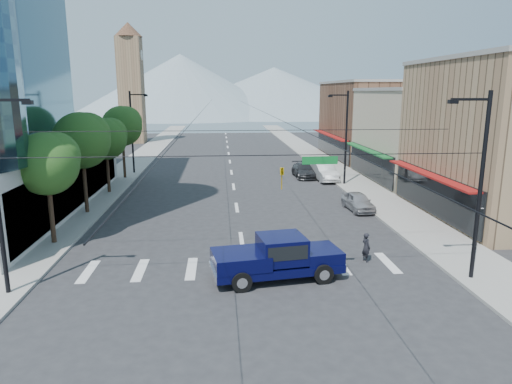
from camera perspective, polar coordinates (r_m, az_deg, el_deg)
ground at (r=22.67m, az=-1.09°, el=-10.77°), size 160.00×160.00×0.00m
sidewalk_left at (r=62.38m, az=-14.45°, el=3.91°), size 4.00×120.00×0.15m
sidewalk_right at (r=62.84m, az=7.70°, el=4.25°), size 4.00×120.00×0.15m
shop_mid at (r=49.76m, az=20.89°, el=6.54°), size 12.00×14.00×9.00m
shop_far at (r=64.51m, az=14.88°, el=8.56°), size 12.00×18.00×10.00m
clock_tower at (r=84.21m, az=-15.37°, el=13.20°), size 4.80×4.80×20.40m
mountain_left at (r=171.36m, az=-9.36°, el=13.01°), size 80.00×80.00×22.00m
mountain_right at (r=182.03m, az=2.25°, el=12.49°), size 90.00×90.00×18.00m
tree_near at (r=28.91m, az=-24.43°, el=3.49°), size 3.65×3.64×6.71m
tree_midnear at (r=35.46m, az=-20.75°, el=6.25°), size 4.09×4.09×7.52m
tree_midfar at (r=42.25m, az=-18.09°, el=6.50°), size 3.65×3.64×6.71m
tree_far at (r=49.01m, az=-16.26°, el=8.06°), size 4.09×4.09×7.52m
signal_rig at (r=20.31m, az=-0.43°, el=0.24°), size 21.80×0.20×9.00m
lamp_pole_nw at (r=51.82m, az=-15.13°, el=7.62°), size 2.00×0.25×9.00m
lamp_pole_ne at (r=44.59m, az=11.05°, el=7.10°), size 2.00×0.25×9.00m
pickup_truck at (r=22.29m, az=2.58°, el=-8.10°), size 6.62×3.23×2.15m
pedestrian at (r=25.27m, az=13.60°, el=-6.72°), size 0.56×0.68×1.59m
parked_car_near at (r=35.81m, az=12.64°, el=-1.17°), size 1.93×4.16×1.38m
parked_car_mid at (r=47.25m, az=8.56°, el=2.48°), size 2.15×5.31×1.71m
parked_car_far at (r=48.74m, az=5.99°, el=2.70°), size 2.14×5.03×1.45m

